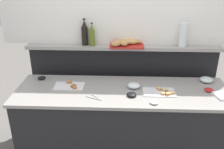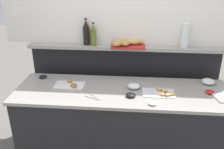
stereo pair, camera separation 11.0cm
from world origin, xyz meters
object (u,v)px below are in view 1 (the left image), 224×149
at_px(serving_tongs, 95,98).
at_px(water_carafe, 183,35).
at_px(condiment_bowl_cream, 154,102).
at_px(sandwich_platter_rear, 161,92).
at_px(glass_bowl_medium, 134,86).
at_px(condiment_bowl_teal, 132,95).
at_px(glass_bowl_large, 206,80).
at_px(condiment_bowl_red, 42,78).
at_px(bread_basket, 126,42).
at_px(wine_bottle_dark, 85,33).
at_px(condiment_bowl_dark, 209,90).
at_px(napkin_stack, 223,95).
at_px(sandwich_platter_side, 70,86).
at_px(olive_oil_bottle, 92,36).

xyz_separation_m(serving_tongs, water_carafe, (0.98, 0.65, 0.49)).
bearing_deg(condiment_bowl_cream, sandwich_platter_rear, 66.68).
height_order(glass_bowl_medium, condiment_bowl_teal, glass_bowl_medium).
xyz_separation_m(condiment_bowl_cream, condiment_bowl_teal, (-0.21, 0.14, 0.00)).
height_order(glass_bowl_large, condiment_bowl_cream, glass_bowl_large).
distance_m(condiment_bowl_red, condiment_bowl_teal, 1.12).
relative_size(bread_basket, water_carafe, 1.42).
height_order(condiment_bowl_teal, wine_bottle_dark, wine_bottle_dark).
distance_m(glass_bowl_medium, condiment_bowl_dark, 0.80).
distance_m(sandwich_platter_rear, wine_bottle_dark, 1.13).
xyz_separation_m(napkin_stack, water_carafe, (-0.34, 0.56, 0.49)).
relative_size(sandwich_platter_side, napkin_stack, 1.93).
distance_m(sandwich_platter_side, condiment_bowl_dark, 1.51).
relative_size(condiment_bowl_dark, napkin_stack, 0.56).
xyz_separation_m(condiment_bowl_red, serving_tongs, (0.68, -0.43, -0.01)).
xyz_separation_m(glass_bowl_large, glass_bowl_medium, (-0.84, -0.18, -0.00)).
bearing_deg(wine_bottle_dark, olive_oil_bottle, -17.63).
relative_size(napkin_stack, wine_bottle_dark, 0.54).
height_order(condiment_bowl_dark, condiment_bowl_teal, condiment_bowl_teal).
distance_m(sandwich_platter_side, condiment_bowl_teal, 0.71).
bearing_deg(sandwich_platter_side, glass_bowl_large, 6.79).
bearing_deg(wine_bottle_dark, condiment_bowl_dark, -18.80).
bearing_deg(condiment_bowl_cream, condiment_bowl_red, 158.04).
xyz_separation_m(glass_bowl_medium, napkin_stack, (0.92, -0.16, -0.01)).
bearing_deg(condiment_bowl_teal, condiment_bowl_red, 160.73).
bearing_deg(serving_tongs, olive_oil_bottle, 97.74).
bearing_deg(napkin_stack, glass_bowl_large, 102.03).
bearing_deg(bread_basket, olive_oil_bottle, -177.29).
xyz_separation_m(sandwich_platter_rear, condiment_bowl_red, (-1.36, 0.29, 0.01)).
bearing_deg(glass_bowl_large, water_carafe, 140.81).
bearing_deg(sandwich_platter_side, serving_tongs, -38.88).
bearing_deg(condiment_bowl_cream, sandwich_platter_side, 159.63).
height_order(glass_bowl_medium, bread_basket, bread_basket).
xyz_separation_m(condiment_bowl_red, napkin_stack, (2.00, -0.34, -0.00)).
bearing_deg(water_carafe, condiment_bowl_cream, -117.76).
relative_size(sandwich_platter_side, olive_oil_bottle, 1.19).
bearing_deg(glass_bowl_medium, glass_bowl_large, 12.23).
bearing_deg(glass_bowl_large, condiment_bowl_red, -179.80).
distance_m(condiment_bowl_dark, napkin_stack, 0.16).
xyz_separation_m(serving_tongs, olive_oil_bottle, (-0.09, 0.64, 0.47)).
relative_size(olive_oil_bottle, wine_bottle_dark, 0.87).
xyz_separation_m(sandwich_platter_side, water_carafe, (1.28, 0.41, 0.49)).
relative_size(sandwich_platter_side, condiment_bowl_red, 3.64).
distance_m(glass_bowl_large, condiment_bowl_dark, 0.24).
distance_m(glass_bowl_medium, condiment_bowl_red, 1.10).
relative_size(condiment_bowl_teal, serving_tongs, 0.60).
bearing_deg(wine_bottle_dark, glass_bowl_large, -9.56).
bearing_deg(glass_bowl_large, bread_basket, 166.16).
relative_size(condiment_bowl_teal, napkin_stack, 0.61).
xyz_separation_m(glass_bowl_medium, serving_tongs, (-0.40, -0.25, -0.02)).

